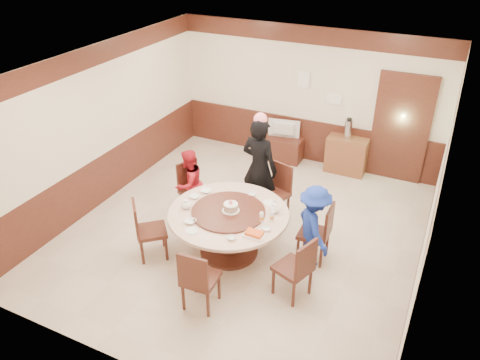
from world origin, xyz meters
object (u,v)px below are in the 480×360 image
at_px(person_blue, 314,226).
at_px(person_red, 189,184).
at_px(birthday_cake, 231,207).
at_px(thermos, 348,129).
at_px(tv_stand, 282,148).
at_px(side_cabinet, 346,155).
at_px(television, 283,129).
at_px(banquet_table, 229,224).
at_px(person_standing, 259,168).
at_px(shrimp_platter, 254,234).

bearing_deg(person_blue, person_red, 42.28).
bearing_deg(person_red, birthday_cake, 71.00).
distance_m(birthday_cake, thermos, 3.49).
xyz_separation_m(tv_stand, side_cabinet, (1.37, 0.03, 0.12)).
bearing_deg(person_red, television, 176.69).
height_order(person_red, person_blue, person_blue).
relative_size(side_cabinet, thermos, 2.11).
bearing_deg(thermos, television, -178.72).
relative_size(banquet_table, television, 2.72).
relative_size(tv_stand, thermos, 2.24).
bearing_deg(person_standing, shrimp_platter, 120.37).
xyz_separation_m(banquet_table, thermos, (0.93, 3.38, 0.41)).
xyz_separation_m(person_red, tv_stand, (0.69, 2.69, -0.37)).
xyz_separation_m(person_red, side_cabinet, (2.06, 2.72, -0.24)).
xyz_separation_m(banquet_table, side_cabinet, (0.96, 3.38, -0.16)).
bearing_deg(side_cabinet, banquet_table, -105.84).
height_order(person_blue, side_cabinet, person_blue).
relative_size(birthday_cake, thermos, 0.70).
bearing_deg(banquet_table, person_red, 148.69).
xyz_separation_m(side_cabinet, thermos, (-0.03, 0.00, 0.56)).
relative_size(banquet_table, person_red, 1.47).
xyz_separation_m(person_standing, person_red, (-1.07, -0.55, -0.29)).
height_order(person_standing, television, person_standing).
distance_m(shrimp_platter, tv_stand, 3.89).
relative_size(person_blue, tv_stand, 1.54).
relative_size(person_standing, person_blue, 1.38).
bearing_deg(shrimp_platter, birthday_cake, 145.77).
bearing_deg(banquet_table, thermos, 74.61).
bearing_deg(television, birthday_cake, 87.93).
height_order(person_standing, thermos, person_standing).
height_order(banquet_table, television, television).
height_order(person_blue, television, person_blue).
distance_m(person_red, shrimp_platter, 1.98).
height_order(person_red, tv_stand, person_red).
height_order(banquet_table, person_red, person_red).
bearing_deg(television, tv_stand, 180.00).
xyz_separation_m(person_blue, shrimp_platter, (-0.64, -0.71, 0.12)).
xyz_separation_m(birthday_cake, shrimp_platter, (0.55, -0.38, -0.06)).
bearing_deg(thermos, birthday_cake, -104.93).
bearing_deg(television, banquet_table, 87.35).
bearing_deg(thermos, person_standing, -114.00).
relative_size(person_red, person_blue, 0.94).
height_order(person_blue, shrimp_platter, person_blue).
distance_m(tv_stand, side_cabinet, 1.38).
bearing_deg(person_blue, television, -11.21).
distance_m(banquet_table, person_red, 1.29).
bearing_deg(person_standing, person_red, 36.34).
bearing_deg(shrimp_platter, side_cabinet, 84.32).
height_order(person_red, side_cabinet, person_red).
xyz_separation_m(tv_stand, television, (0.00, 0.00, 0.44)).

